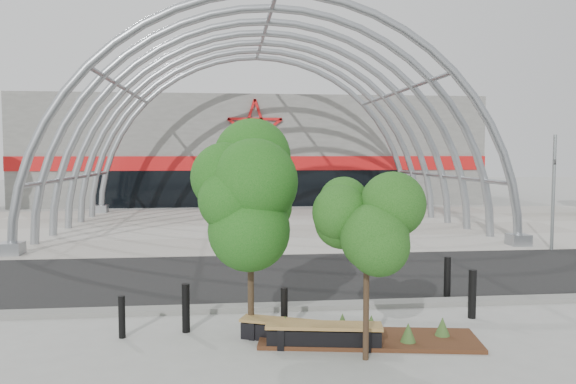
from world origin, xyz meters
name	(u,v)px	position (x,y,z in m)	size (l,w,h in m)	color
ground	(305,306)	(0.00, 0.00, 0.00)	(140.00, 140.00, 0.00)	gray
road	(290,275)	(0.00, 3.50, 0.01)	(140.00, 7.00, 0.02)	black
forecourt	(265,226)	(0.00, 15.50, 0.02)	(60.00, 17.00, 0.04)	#A39C92
kerb	(306,306)	(0.00, -0.25, 0.06)	(60.00, 0.50, 0.12)	slate
arena_building	(251,151)	(0.00, 33.45, 3.99)	(34.00, 15.24, 8.00)	slate
vault_canopy	(265,226)	(0.00, 15.50, 0.02)	(20.80, 15.80, 20.36)	#93989D
planting_bed	(365,335)	(0.88, -2.73, 0.11)	(4.61, 2.06, 0.47)	#371A10
signal_pole	(553,190)	(10.79, 6.92, 2.38)	(0.20, 0.65, 4.56)	gray
street_tree_0	(250,194)	(-1.44, -2.07, 2.99)	(1.83, 1.83, 4.17)	black
street_tree_1	(367,235)	(0.63, -3.77, 2.34)	(1.38, 1.38, 3.26)	black
bench_0	(289,331)	(-0.68, -2.59, 0.21)	(2.05, 1.20, 0.43)	black
bench_1	(324,336)	(-0.05, -3.07, 0.23)	(2.34, 0.87, 0.48)	black
bollard_0	(122,317)	(-4.13, -2.02, 0.44)	(0.14, 0.14, 0.89)	black
bollard_1	(186,308)	(-2.83, -1.79, 0.53)	(0.17, 0.17, 1.05)	black
bollard_2	(284,310)	(-0.73, -2.01, 0.48)	(0.16, 0.16, 0.97)	black
bollard_3	(472,294)	(3.74, -1.46, 0.57)	(0.18, 0.18, 1.14)	black
bollard_4	(447,277)	(3.88, 0.39, 0.55)	(0.17, 0.17, 1.09)	black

